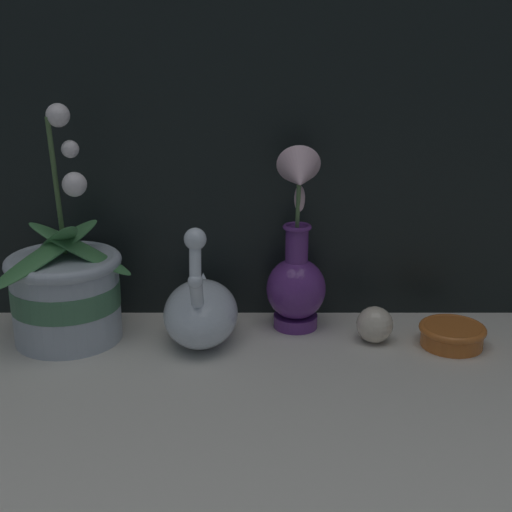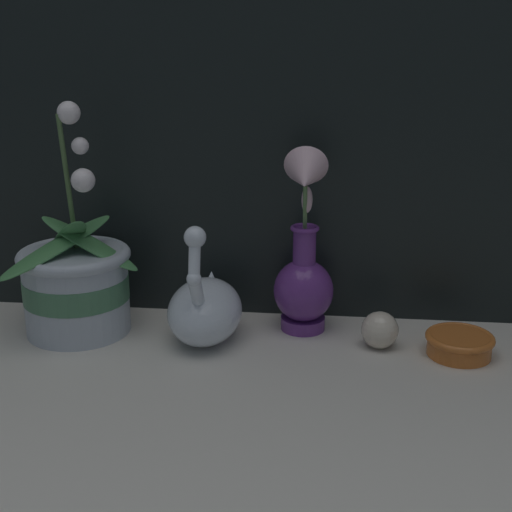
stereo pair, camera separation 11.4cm
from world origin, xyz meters
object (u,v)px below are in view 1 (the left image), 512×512
object	(u,v)px
orchid_potted_plant	(70,288)
glass_sphere	(379,325)
blue_vase	(301,268)
swan_figurine	(205,309)
amber_dish	(457,334)

from	to	relation	value
orchid_potted_plant	glass_sphere	size ratio (longest dim) A/B	6.41
orchid_potted_plant	blue_vase	size ratio (longest dim) A/B	1.22
orchid_potted_plant	swan_figurine	xyz separation A→B (m)	(0.22, -0.01, -0.03)
blue_vase	orchid_potted_plant	bearing A→B (deg)	-173.65
blue_vase	swan_figurine	bearing A→B (deg)	-160.72
glass_sphere	amber_dish	size ratio (longest dim) A/B	0.56
orchid_potted_plant	blue_vase	world-z (taller)	orchid_potted_plant
orchid_potted_plant	amber_dish	distance (m)	0.64
amber_dish	glass_sphere	bearing A→B (deg)	172.96
orchid_potted_plant	glass_sphere	distance (m)	0.51
swan_figurine	glass_sphere	size ratio (longest dim) A/B	3.55
orchid_potted_plant	amber_dish	size ratio (longest dim) A/B	3.58
blue_vase	glass_sphere	size ratio (longest dim) A/B	5.27
orchid_potted_plant	amber_dish	bearing A→B (deg)	-2.59
glass_sphere	blue_vase	bearing A→B (deg)	156.35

